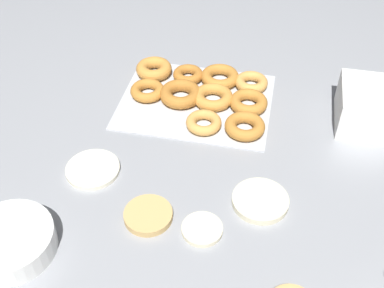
% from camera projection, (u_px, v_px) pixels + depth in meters
% --- Properties ---
extents(ground_plane, '(3.00, 3.00, 0.00)m').
position_uv_depth(ground_plane, '(199.00, 183.00, 1.04)').
color(ground_plane, gray).
extents(pancake_0, '(0.08, 0.08, 0.01)m').
position_uv_depth(pancake_0, '(202.00, 229.00, 0.94)').
color(pancake_0, beige).
rests_on(pancake_0, ground_plane).
extents(pancake_1, '(0.10, 0.10, 0.02)m').
position_uv_depth(pancake_1, '(148.00, 215.00, 0.97)').
color(pancake_1, tan).
rests_on(pancake_1, ground_plane).
extents(pancake_2, '(0.12, 0.12, 0.01)m').
position_uv_depth(pancake_2, '(260.00, 201.00, 0.99)').
color(pancake_2, beige).
rests_on(pancake_2, ground_plane).
extents(pancake_3, '(0.12, 0.12, 0.01)m').
position_uv_depth(pancake_3, '(93.00, 169.00, 1.06)').
color(pancake_3, silver).
rests_on(pancake_3, ground_plane).
extents(donut_tray, '(0.38, 0.31, 0.04)m').
position_uv_depth(donut_tray, '(202.00, 94.00, 1.24)').
color(donut_tray, silver).
rests_on(donut_tray, ground_plane).
extents(batter_bowl, '(0.17, 0.17, 0.05)m').
position_uv_depth(batter_bowl, '(10.00, 242.00, 0.90)').
color(batter_bowl, white).
rests_on(batter_bowl, ground_plane).
extents(container_stack, '(0.13, 0.16, 0.10)m').
position_uv_depth(container_stack, '(365.00, 106.00, 1.15)').
color(container_stack, white).
rests_on(container_stack, ground_plane).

